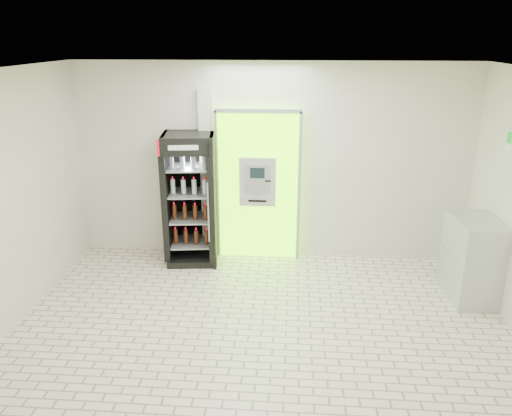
# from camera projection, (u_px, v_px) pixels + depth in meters

# --- Properties ---
(ground) EXTENTS (6.00, 6.00, 0.00)m
(ground) POSITION_uv_depth(u_px,v_px,m) (260.00, 342.00, 5.74)
(ground) COLOR beige
(ground) RESTS_ON ground
(room_shell) EXTENTS (6.00, 6.00, 6.00)m
(room_shell) POSITION_uv_depth(u_px,v_px,m) (261.00, 190.00, 5.13)
(room_shell) COLOR silver
(room_shell) RESTS_ON ground
(atm_assembly) EXTENTS (1.30, 0.24, 2.33)m
(atm_assembly) POSITION_uv_depth(u_px,v_px,m) (258.00, 185.00, 7.64)
(atm_assembly) COLOR #71FF00
(atm_assembly) RESTS_ON ground
(pillar) EXTENTS (0.22, 0.11, 2.60)m
(pillar) POSITION_uv_depth(u_px,v_px,m) (208.00, 175.00, 7.68)
(pillar) COLOR silver
(pillar) RESTS_ON ground
(beverage_cooler) EXTENTS (0.83, 0.77, 1.99)m
(beverage_cooler) POSITION_uv_depth(u_px,v_px,m) (191.00, 201.00, 7.55)
(beverage_cooler) COLOR black
(beverage_cooler) RESTS_ON ground
(steel_cabinet) EXTENTS (0.61, 0.87, 1.11)m
(steel_cabinet) POSITION_uv_depth(u_px,v_px,m) (472.00, 259.00, 6.55)
(steel_cabinet) COLOR #B4B7BC
(steel_cabinet) RESTS_ON ground
(exit_sign) EXTENTS (0.02, 0.22, 0.26)m
(exit_sign) POSITION_uv_depth(u_px,v_px,m) (510.00, 140.00, 6.14)
(exit_sign) COLOR white
(exit_sign) RESTS_ON room_shell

